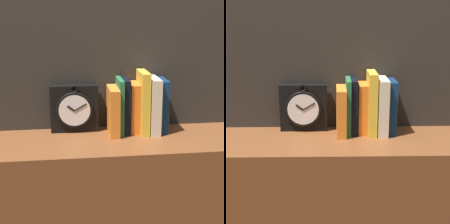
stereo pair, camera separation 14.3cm
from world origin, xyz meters
The scene contains 9 objects.
bookshelf centered at (0.00, 0.00, 0.36)m, with size 1.21×0.34×0.72m.
clock centered at (-0.14, 0.13, 0.82)m, with size 0.19×0.07×0.20m.
book_slot0_orange centered at (0.01, 0.08, 0.82)m, with size 0.04×0.15×0.19m.
book_slot1_green centered at (0.04, 0.09, 0.83)m, with size 0.02×0.14×0.23m.
book_slot2_black centered at (0.07, 0.09, 0.83)m, with size 0.03×0.13×0.22m.
book_slot3_orange centered at (0.10, 0.10, 0.82)m, with size 0.04×0.12×0.20m.
book_slot4_yellow centered at (0.14, 0.09, 0.85)m, with size 0.03×0.14×0.25m.
book_slot5_cream centered at (0.18, 0.08, 0.83)m, with size 0.04×0.15×0.23m.
book_slot6_navy centered at (0.22, 0.09, 0.83)m, with size 0.03×0.13×0.22m.
Camera 1 is at (-0.17, -1.36, 1.22)m, focal length 60.00 mm.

